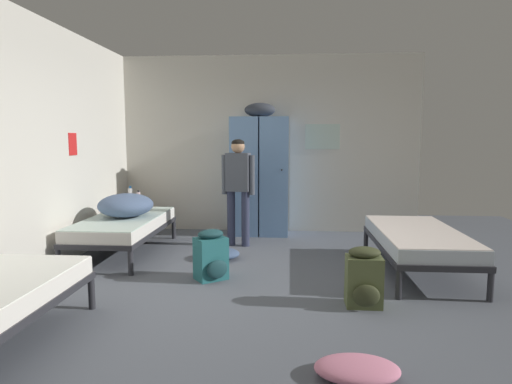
# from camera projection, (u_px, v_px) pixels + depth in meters

# --- Properties ---
(ground_plane) EXTENTS (9.02, 9.02, 0.00)m
(ground_plane) POSITION_uv_depth(u_px,v_px,m) (254.00, 286.00, 4.58)
(ground_plane) COLOR #565B66
(room_backdrop) EXTENTS (4.86, 5.70, 2.85)m
(room_backdrop) POSITION_uv_depth(u_px,v_px,m) (164.00, 146.00, 5.82)
(room_backdrop) COLOR beige
(room_backdrop) RESTS_ON ground_plane
(locker_bank) EXTENTS (0.90, 0.55, 2.07)m
(locker_bank) POSITION_uv_depth(u_px,v_px,m) (260.00, 174.00, 6.99)
(locker_bank) COLOR #6B93C6
(locker_bank) RESTS_ON ground_plane
(shelf_unit) EXTENTS (0.38, 0.30, 0.57)m
(shelf_unit) POSITION_uv_depth(u_px,v_px,m) (136.00, 213.00, 7.01)
(shelf_unit) COLOR #99704C
(shelf_unit) RESTS_ON ground_plane
(bed_right) EXTENTS (0.90, 1.90, 0.49)m
(bed_right) POSITION_uv_depth(u_px,v_px,m) (418.00, 239.00, 5.05)
(bed_right) COLOR #28282D
(bed_right) RESTS_ON ground_plane
(bed_left_rear) EXTENTS (0.90, 1.90, 0.49)m
(bed_left_rear) POSITION_uv_depth(u_px,v_px,m) (124.00, 225.00, 5.85)
(bed_left_rear) COLOR #28282D
(bed_left_rear) RESTS_ON ground_plane
(bedding_heap) EXTENTS (0.71, 0.77, 0.31)m
(bedding_heap) POSITION_uv_depth(u_px,v_px,m) (126.00, 205.00, 5.86)
(bedding_heap) COLOR slate
(bedding_heap) RESTS_ON bed_left_rear
(person_traveler) EXTENTS (0.47, 0.24, 1.51)m
(person_traveler) POSITION_uv_depth(u_px,v_px,m) (238.00, 182.00, 6.22)
(person_traveler) COLOR #2D334C
(person_traveler) RESTS_ON ground_plane
(water_bottle) EXTENTS (0.07, 0.07, 0.21)m
(water_bottle) POSITION_uv_depth(u_px,v_px,m) (130.00, 193.00, 7.00)
(water_bottle) COLOR white
(water_bottle) RESTS_ON shelf_unit
(lotion_bottle) EXTENTS (0.06, 0.06, 0.15)m
(lotion_bottle) POSITION_uv_depth(u_px,v_px,m) (139.00, 195.00, 6.93)
(lotion_bottle) COLOR beige
(lotion_bottle) RESTS_ON shelf_unit
(backpack_teal) EXTENTS (0.41, 0.42, 0.55)m
(backpack_teal) POSITION_uv_depth(u_px,v_px,m) (211.00, 256.00, 4.78)
(backpack_teal) COLOR #23666B
(backpack_teal) RESTS_ON ground_plane
(backpack_olive) EXTENTS (0.32, 0.34, 0.55)m
(backpack_olive) POSITION_uv_depth(u_px,v_px,m) (364.00, 278.00, 4.01)
(backpack_olive) COLOR #566038
(backpack_olive) RESTS_ON ground_plane
(clothes_pile_pink) EXTENTS (0.55, 0.37, 0.12)m
(clothes_pile_pink) POSITION_uv_depth(u_px,v_px,m) (357.00, 369.00, 2.82)
(clothes_pile_pink) COLOR pink
(clothes_pile_pink) RESTS_ON ground_plane
(clothes_pile_denim) EXTENTS (0.53, 0.45, 0.14)m
(clothes_pile_denim) POSITION_uv_depth(u_px,v_px,m) (218.00, 254.00, 5.61)
(clothes_pile_denim) COLOR #42567A
(clothes_pile_denim) RESTS_ON ground_plane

